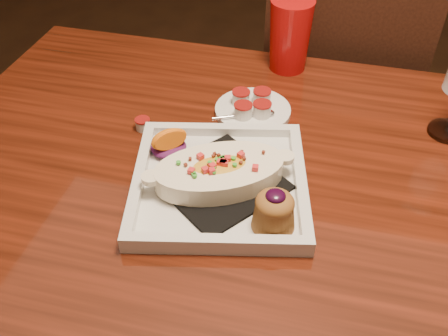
% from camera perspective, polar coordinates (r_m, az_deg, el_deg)
% --- Properties ---
extents(table, '(1.50, 0.90, 0.75)m').
position_cam_1_polar(table, '(0.93, 10.67, -6.95)').
color(table, maroon).
rests_on(table, floor).
extents(chair_far, '(0.42, 0.42, 0.93)m').
position_cam_1_polar(chair_far, '(1.51, 12.57, 7.10)').
color(chair_far, black).
rests_on(chair_far, floor).
extents(plate, '(0.35, 0.35, 0.08)m').
position_cam_1_polar(plate, '(0.83, -0.07, -1.37)').
color(plate, silver).
rests_on(plate, table).
extents(saucer, '(0.15, 0.15, 0.10)m').
position_cam_1_polar(saucer, '(1.02, 3.20, 6.84)').
color(saucer, silver).
rests_on(saucer, table).
extents(creamer_loose, '(0.03, 0.03, 0.02)m').
position_cam_1_polar(creamer_loose, '(0.99, -9.27, 5.00)').
color(creamer_loose, silver).
rests_on(creamer_loose, table).
extents(red_tumbler, '(0.10, 0.10, 0.16)m').
position_cam_1_polar(red_tumbler, '(1.15, 7.54, 14.78)').
color(red_tumbler, '#B80D0D').
rests_on(red_tumbler, table).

